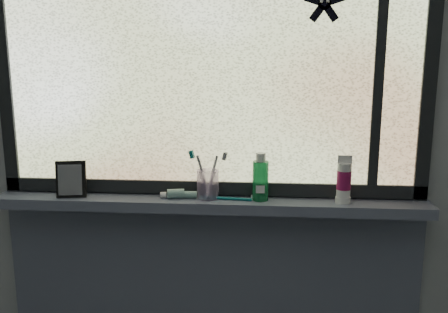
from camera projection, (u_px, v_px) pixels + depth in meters
name	position (u px, v px, depth m)	size (l,w,h in m)	color
wall_back	(211.00, 134.00, 1.88)	(3.00, 0.01, 2.50)	#9EA3A8
windowsill	(209.00, 204.00, 1.86)	(1.62, 0.14, 0.04)	slate
window_pane	(210.00, 59.00, 1.80)	(1.50, 0.01, 1.00)	silver
frame_bottom	(211.00, 187.00, 1.90)	(1.60, 0.03, 0.05)	black
frame_left	(3.00, 59.00, 1.86)	(0.05, 0.03, 1.10)	black
frame_right	(431.00, 59.00, 1.74)	(0.05, 0.03, 1.10)	black
frame_mullion	(379.00, 59.00, 1.75)	(0.04, 0.03, 1.00)	black
starfish_sticker	(324.00, 3.00, 1.72)	(0.15, 0.02, 0.15)	black
vanity_mirror	(71.00, 179.00, 1.87)	(0.11, 0.06, 0.14)	black
toothpaste_tube	(181.00, 194.00, 1.86)	(0.20, 0.04, 0.04)	silver
toothbrush_cup	(208.00, 184.00, 1.85)	(0.08, 0.08, 0.11)	#D6B0EA
toothbrush_lying	(226.00, 198.00, 1.84)	(0.24, 0.02, 0.02)	#0C6A6F
mouthwash_bottle	(261.00, 177.00, 1.82)	(0.06, 0.06, 0.15)	#1B904A
cream_tube	(344.00, 178.00, 1.79)	(0.05, 0.05, 0.13)	silver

